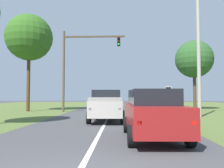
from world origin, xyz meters
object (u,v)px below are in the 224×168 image
pickup_truck_lead (107,105)px  crossing_suv_far (151,102)px  traffic_light (78,59)px  red_suv_near (152,112)px  extra_tree_1 (29,38)px  oak_tree_right (194,59)px  keep_moving_sign (168,96)px  utility_pole_right (199,51)px

pickup_truck_lead → crossing_suv_far: (4.33, 11.05, -0.09)m
traffic_light → crossing_suv_far: bearing=18.4°
red_suv_near → extra_tree_1: size_ratio=0.47×
oak_tree_right → keep_moving_sign: bearing=-124.2°
keep_moving_sign → extra_tree_1: bearing=167.7°
oak_tree_right → pickup_truck_lead: bearing=-127.4°
crossing_suv_far → traffic_light: bearing=-161.6°
extra_tree_1 → red_suv_near: bearing=-54.0°
utility_pole_right → traffic_light: bearing=153.2°
red_suv_near → pickup_truck_lead: size_ratio=0.97×
traffic_light → utility_pole_right: 11.67m
traffic_light → utility_pole_right: utility_pole_right is taller
pickup_truck_lead → crossing_suv_far: 11.87m
crossing_suv_far → pickup_truck_lead: bearing=-111.4°
oak_tree_right → extra_tree_1: bearing=-169.3°
red_suv_near → extra_tree_1: bearing=126.0°
pickup_truck_lead → extra_tree_1: bearing=133.8°
pickup_truck_lead → extra_tree_1: size_ratio=0.48×
crossing_suv_far → utility_pole_right: 9.28m
keep_moving_sign → oak_tree_right: 9.01m
traffic_light → keep_moving_sign: size_ratio=3.20×
utility_pole_right → oak_tree_right: bearing=74.3°
oak_tree_right → utility_pole_right: (-2.64, -9.43, -0.82)m
extra_tree_1 → utility_pole_right: bearing=-20.5°
red_suv_near → keep_moving_sign: keep_moving_sign is taller
pickup_truck_lead → oak_tree_right: 16.68m
utility_pole_right → extra_tree_1: 17.12m
pickup_truck_lead → utility_pole_right: size_ratio=0.49×
pickup_truck_lead → keep_moving_sign: keep_moving_sign is taller
traffic_light → oak_tree_right: bearing=17.7°
pickup_truck_lead → utility_pole_right: 8.77m
keep_moving_sign → extra_tree_1: extra_tree_1 is taller
keep_moving_sign → utility_pole_right: 4.86m
red_suv_near → crossing_suv_far: 17.08m
red_suv_near → traffic_light: traffic_light is taller
utility_pole_right → pickup_truck_lead: bearing=-155.3°
utility_pole_right → extra_tree_1: size_ratio=1.00×
traffic_light → extra_tree_1: (-5.42, 0.67, 2.45)m
pickup_truck_lead → extra_tree_1: extra_tree_1 is taller
pickup_truck_lead → traffic_light: bearing=111.7°
traffic_light → utility_pole_right: bearing=-26.8°
red_suv_near → keep_moving_sign: bearing=75.5°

